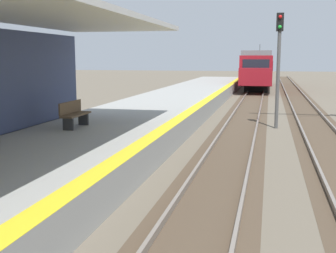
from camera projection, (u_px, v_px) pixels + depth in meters
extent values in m
cube|color=#999993|center=(105.00, 137.00, 15.54)|extent=(5.00, 80.00, 0.90)
cube|color=yellow|center=(166.00, 127.00, 14.97)|extent=(0.50, 80.00, 0.01)
cube|color=#4C3D2D|center=(238.00, 135.00, 18.48)|extent=(2.34, 120.00, 0.01)
cube|color=slate|center=(221.00, 133.00, 18.63)|extent=(0.08, 120.00, 0.15)
cube|color=slate|center=(255.00, 134.00, 18.31)|extent=(0.08, 120.00, 0.15)
cube|color=#4C3D2D|center=(323.00, 139.00, 17.72)|extent=(2.34, 120.00, 0.01)
cube|color=slate|center=(304.00, 136.00, 17.87)|extent=(0.08, 120.00, 0.15)
cube|color=maroon|center=(258.00, 68.00, 47.33)|extent=(2.90, 18.00, 2.70)
cube|color=slate|center=(259.00, 54.00, 47.08)|extent=(2.67, 18.00, 0.44)
cube|color=black|center=(256.00, 66.00, 38.58)|extent=(2.32, 0.06, 1.21)
cube|color=maroon|center=(255.00, 77.00, 37.97)|extent=(2.78, 1.60, 1.49)
cube|color=black|center=(272.00, 65.00, 46.94)|extent=(0.04, 15.84, 0.86)
cylinder|color=#333333|center=(260.00, 48.00, 50.44)|extent=(0.06, 0.06, 0.90)
cube|color=black|center=(256.00, 88.00, 41.96)|extent=(2.17, 2.20, 0.72)
cube|color=black|center=(259.00, 82.00, 53.22)|extent=(2.17, 2.20, 0.72)
cylinder|color=#4C4C4C|center=(278.00, 81.00, 19.99)|extent=(0.16, 0.16, 4.40)
cube|color=black|center=(280.00, 22.00, 19.59)|extent=(0.32, 0.24, 0.80)
sphere|color=red|center=(280.00, 17.00, 19.42)|extent=(0.16, 0.16, 0.16)
sphere|color=green|center=(280.00, 27.00, 19.49)|extent=(0.16, 0.16, 0.16)
cube|color=brown|center=(76.00, 115.00, 14.76)|extent=(0.44, 1.60, 0.06)
cube|color=brown|center=(70.00, 107.00, 14.76)|extent=(0.06, 1.60, 0.40)
cube|color=#333333|center=(68.00, 124.00, 14.21)|extent=(0.36, 0.08, 0.44)
cube|color=#333333|center=(83.00, 119.00, 15.37)|extent=(0.36, 0.08, 0.44)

